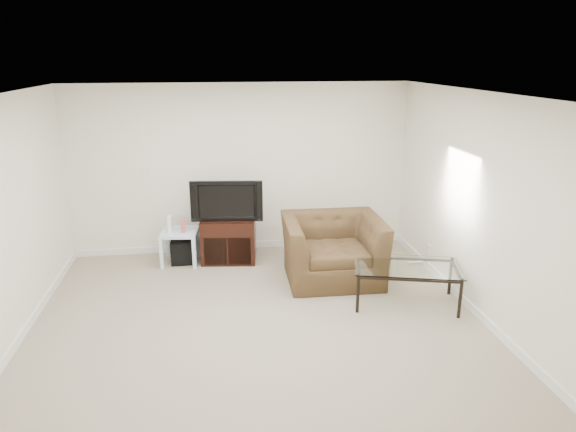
{
  "coord_description": "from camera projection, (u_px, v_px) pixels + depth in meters",
  "views": [
    {
      "loc": [
        -0.43,
        -4.98,
        2.86
      ],
      "look_at": [
        0.5,
        1.2,
        0.9
      ],
      "focal_mm": 32.0,
      "sensor_mm": 36.0,
      "label": 1
    }
  ],
  "objects": [
    {
      "name": "tv_stand",
      "position": [
        229.0,
        239.0,
        7.42
      ],
      "size": [
        0.83,
        0.62,
        0.64
      ],
      "primitive_type": null,
      "rotation": [
        0.0,
        0.0,
        -0.12
      ],
      "color": "black",
      "rests_on": "floor"
    },
    {
      "name": "side_table",
      "position": [
        180.0,
        247.0,
        7.34
      ],
      "size": [
        0.56,
        0.56,
        0.48
      ],
      "primitive_type": null,
      "rotation": [
        0.0,
        0.0,
        -0.11
      ],
      "color": "#A8C1CD",
      "rests_on": "floor"
    },
    {
      "name": "game_case",
      "position": [
        183.0,
        225.0,
        7.23
      ],
      "size": [
        0.05,
        0.14,
        0.19
      ],
      "primitive_type": "cube",
      "rotation": [
        0.0,
        0.0,
        0.03
      ],
      "color": "#CC4C4C",
      "rests_on": "side_table"
    },
    {
      "name": "plate_right_outlet",
      "position": [
        429.0,
        249.0,
        7.11
      ],
      "size": [
        0.02,
        0.08,
        0.12
      ],
      "primitive_type": "cube",
      "color": "white",
      "rests_on": "wall_right"
    },
    {
      "name": "wall_right",
      "position": [
        485.0,
        210.0,
        5.6
      ],
      "size": [
        0.02,
        5.0,
        2.5
      ],
      "primitive_type": "cube",
      "color": "silver",
      "rests_on": "ground"
    },
    {
      "name": "remote",
      "position": [
        415.0,
        262.0,
        6.13
      ],
      "size": [
        0.2,
        0.07,
        0.02
      ],
      "primitive_type": "cube",
      "rotation": [
        0.0,
        0.0,
        -0.06
      ],
      "color": "#B2B2B7",
      "rests_on": "coffee_table"
    },
    {
      "name": "dvd_player",
      "position": [
        228.0,
        226.0,
        7.32
      ],
      "size": [
        0.43,
        0.33,
        0.06
      ],
      "primitive_type": "cube",
      "rotation": [
        0.0,
        0.0,
        -0.12
      ],
      "color": "black",
      "rests_on": "tv_stand"
    },
    {
      "name": "game_console",
      "position": [
        170.0,
        224.0,
        7.22
      ],
      "size": [
        0.06,
        0.16,
        0.22
      ],
      "primitive_type": "cube",
      "rotation": [
        0.0,
        0.0,
        -0.05
      ],
      "color": "white",
      "rests_on": "side_table"
    },
    {
      "name": "recliner",
      "position": [
        333.0,
        239.0,
        6.74
      ],
      "size": [
        1.3,
        0.87,
        1.12
      ],
      "primitive_type": "imported",
      "rotation": [
        0.0,
        0.0,
        -0.03
      ],
      "color": "brown",
      "rests_on": "floor"
    },
    {
      "name": "ceiling",
      "position": [
        255.0,
        95.0,
        4.87
      ],
      "size": [
        5.0,
        5.0,
        0.0
      ],
      "primitive_type": "plane",
      "color": "white",
      "rests_on": "ground"
    },
    {
      "name": "television",
      "position": [
        227.0,
        199.0,
        7.21
      ],
      "size": [
        0.95,
        0.3,
        0.58
      ],
      "primitive_type": "imported",
      "rotation": [
        0.0,
        0.0,
        -0.12
      ],
      "color": "black",
      "rests_on": "tv_stand"
    },
    {
      "name": "subwoofer",
      "position": [
        183.0,
        251.0,
        7.39
      ],
      "size": [
        0.33,
        0.33,
        0.33
      ],
      "primitive_type": "cube",
      "rotation": [
        0.0,
        0.0,
        -0.0
      ],
      "color": "black",
      "rests_on": "floor"
    },
    {
      "name": "floor",
      "position": [
        259.0,
        329.0,
        5.62
      ],
      "size": [
        5.0,
        5.0,
        0.0
      ],
      "primitive_type": "plane",
      "color": "tan",
      "rests_on": "ground"
    },
    {
      "name": "coffee_table",
      "position": [
        406.0,
        284.0,
        6.13
      ],
      "size": [
        1.37,
        1.0,
        0.48
      ],
      "primitive_type": null,
      "rotation": [
        0.0,
        0.0,
        -0.27
      ],
      "color": "black",
      "rests_on": "floor"
    },
    {
      "name": "wall_back",
      "position": [
        242.0,
        169.0,
        7.6
      ],
      "size": [
        5.0,
        0.02,
        2.5
      ],
      "primitive_type": "cube",
      "color": "silver",
      "rests_on": "ground"
    },
    {
      "name": "plate_back",
      "position": [
        145.0,
        172.0,
        7.39
      ],
      "size": [
        0.12,
        0.02,
        0.12
      ],
      "primitive_type": "cube",
      "color": "white",
      "rests_on": "wall_back"
    },
    {
      "name": "plate_right_switch",
      "position": [
        425.0,
        177.0,
        7.1
      ],
      "size": [
        0.02,
        0.09,
        0.13
      ],
      "primitive_type": "cube",
      "color": "white",
      "rests_on": "wall_right"
    }
  ]
}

